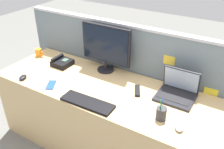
{
  "coord_description": "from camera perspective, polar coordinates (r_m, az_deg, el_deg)",
  "views": [
    {
      "loc": [
        0.98,
        -1.55,
        1.95
      ],
      "look_at": [
        0.0,
        0.05,
        0.86
      ],
      "focal_mm": 39.21,
      "sensor_mm": 36.0,
      "label": 1
    }
  ],
  "objects": [
    {
      "name": "computer_mouse_right_hand",
      "position": [
        2.48,
        -20.07,
        -0.62
      ],
      "size": [
        0.09,
        0.12,
        0.03
      ],
      "primitive_type": "ellipsoid",
      "rotation": [
        0.0,
        0.0,
        0.39
      ],
      "color": "black",
      "rests_on": "desk"
    },
    {
      "name": "pen_cup",
      "position": [
        1.87,
        11.4,
        -8.9
      ],
      "size": [
        0.08,
        0.08,
        0.19
      ],
      "color": "#333338",
      "rests_on": "desk"
    },
    {
      "name": "coffee_mug",
      "position": [
        2.88,
        -16.68,
        4.92
      ],
      "size": [
        0.11,
        0.07,
        0.09
      ],
      "color": "orange",
      "rests_on": "desk"
    },
    {
      "name": "desk_phone",
      "position": [
        2.63,
        -11.62,
        2.82
      ],
      "size": [
        0.18,
        0.18,
        0.09
      ],
      "color": "black",
      "rests_on": "desk"
    },
    {
      "name": "laptop",
      "position": [
        2.15,
        15.04,
        -3.59
      ],
      "size": [
        0.31,
        0.28,
        0.23
      ],
      "color": "#232328",
      "rests_on": "desk"
    },
    {
      "name": "keyboard_main",
      "position": [
        2.02,
        -5.76,
        -6.5
      ],
      "size": [
        0.46,
        0.16,
        0.02
      ],
      "primitive_type": "cube",
      "rotation": [
        0.0,
        0.0,
        0.03
      ],
      "color": "black",
      "rests_on": "desk"
    },
    {
      "name": "desk",
      "position": [
        2.42,
        -0.63,
        -10.56
      ],
      "size": [
        2.24,
        0.74,
        0.74
      ],
      "primitive_type": "cube",
      "color": "tan",
      "rests_on": "ground_plane"
    },
    {
      "name": "desktop_monitor",
      "position": [
        2.38,
        -1.45,
        6.61
      ],
      "size": [
        0.53,
        0.17,
        0.47
      ],
      "color": "black",
      "rests_on": "desk"
    },
    {
      "name": "tv_remote",
      "position": [
        2.16,
        5.93,
        -3.74
      ],
      "size": [
        0.12,
        0.17,
        0.02
      ],
      "primitive_type": "cube",
      "rotation": [
        0.0,
        0.0,
        0.47
      ],
      "color": "black",
      "rests_on": "desk"
    },
    {
      "name": "ground_plane",
      "position": [
        2.68,
        -0.58,
        -16.55
      ],
      "size": [
        10.0,
        10.0,
        0.0
      ],
      "primitive_type": "plane",
      "color": "slate"
    },
    {
      "name": "cell_phone_blue_case",
      "position": [
        2.31,
        -14.02,
        -2.35
      ],
      "size": [
        0.13,
        0.16,
        0.01
      ],
      "primitive_type": "cube",
      "rotation": [
        0.0,
        0.0,
        0.52
      ],
      "color": "blue",
      "rests_on": "desk"
    },
    {
      "name": "computer_mouse_left_hand",
      "position": [
        1.84,
        15.41,
        -11.76
      ],
      "size": [
        0.09,
        0.11,
        0.03
      ],
      "primitive_type": "ellipsoid",
      "rotation": [
        0.0,
        0.0,
        0.35
      ],
      "color": "#B2B5BC",
      "rests_on": "desk"
    },
    {
      "name": "cubicle_divider",
      "position": [
        2.57,
        4.19,
        -1.36
      ],
      "size": [
        2.52,
        0.08,
        1.21
      ],
      "color": "slate",
      "rests_on": "ground_plane"
    }
  ]
}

